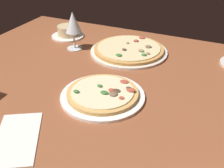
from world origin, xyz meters
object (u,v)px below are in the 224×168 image
(ramekin_on_saucer, at_px, (68,32))
(wine_glass_near, at_px, (73,24))
(pizza_main, at_px, (103,94))
(paper_menu, at_px, (17,138))
(pizza_side, at_px, (129,50))

(ramekin_on_saucer, bearing_deg, wine_glass_near, -46.04)
(pizza_main, height_order, wine_glass_near, wine_glass_near)
(wine_glass_near, xyz_separation_m, paper_menu, (0.17, -0.58, -0.12))
(ramekin_on_saucer, bearing_deg, pizza_side, -7.94)
(wine_glass_near, relative_size, paper_menu, 0.80)
(pizza_main, relative_size, pizza_side, 0.83)
(paper_menu, bearing_deg, pizza_main, 35.16)
(ramekin_on_saucer, relative_size, paper_menu, 0.75)
(ramekin_on_saucer, height_order, wine_glass_near, wine_glass_near)
(pizza_side, bearing_deg, pizza_main, -82.06)
(pizza_side, distance_m, ramekin_on_saucer, 0.35)
(wine_glass_near, bearing_deg, ramekin_on_saucer, 133.96)
(ramekin_on_saucer, relative_size, wine_glass_near, 0.93)
(pizza_side, relative_size, ramekin_on_saucer, 2.13)
(wine_glass_near, distance_m, paper_menu, 0.61)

